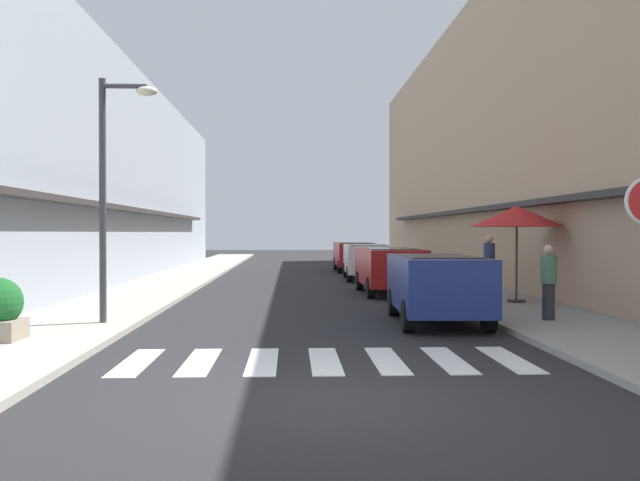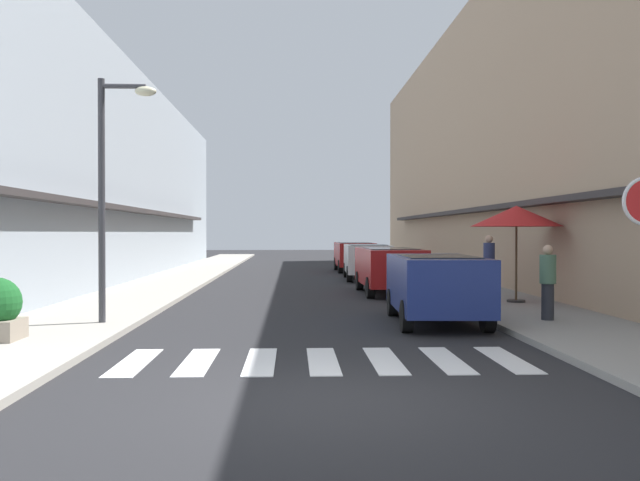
% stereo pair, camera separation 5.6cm
% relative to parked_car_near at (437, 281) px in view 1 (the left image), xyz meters
% --- Properties ---
extents(ground_plane, '(98.82, 98.82, 0.00)m').
position_rel_parked_car_near_xyz_m(ground_plane, '(-2.63, 11.42, -0.92)').
color(ground_plane, '#232326').
extents(sidewalk_left, '(2.92, 62.88, 0.12)m').
position_rel_parked_car_near_xyz_m(sidewalk_left, '(-7.78, 11.42, -0.86)').
color(sidewalk_left, '#9E998E').
rests_on(sidewalk_left, ground_plane).
extents(sidewalk_right, '(2.92, 62.88, 0.12)m').
position_rel_parked_car_near_xyz_m(sidewalk_right, '(2.51, 11.42, -0.86)').
color(sidewalk_right, gray).
rests_on(sidewalk_right, ground_plane).
extents(building_row_left, '(5.50, 42.43, 8.53)m').
position_rel_parked_car_near_xyz_m(building_row_left, '(-11.73, 12.67, 3.34)').
color(building_row_left, '#939EA8').
rests_on(building_row_left, ground_plane).
extents(building_row_right, '(5.50, 42.43, 11.26)m').
position_rel_parked_car_near_xyz_m(building_row_right, '(6.47, 12.67, 4.71)').
color(building_row_right, tan).
rests_on(building_row_right, ground_plane).
extents(crosswalk, '(6.15, 2.20, 0.01)m').
position_rel_parked_car_near_xyz_m(crosswalk, '(-2.63, -4.10, -0.91)').
color(crosswalk, silver).
rests_on(crosswalk, ground_plane).
extents(parked_car_near, '(1.96, 4.07, 1.47)m').
position_rel_parked_car_near_xyz_m(parked_car_near, '(0.00, 0.00, 0.00)').
color(parked_car_near, navy).
rests_on(parked_car_near, ground_plane).
extents(parked_car_mid, '(1.85, 4.34, 1.47)m').
position_rel_parked_car_near_xyz_m(parked_car_mid, '(0.00, 6.97, 0.00)').
color(parked_car_mid, maroon).
rests_on(parked_car_mid, ground_plane).
extents(parked_car_far, '(1.93, 4.32, 1.47)m').
position_rel_parked_car_near_xyz_m(parked_car_far, '(0.00, 13.40, 0.00)').
color(parked_car_far, silver).
rests_on(parked_car_far, ground_plane).
extents(parked_car_distant, '(1.81, 4.47, 1.47)m').
position_rel_parked_car_near_xyz_m(parked_car_distant, '(0.00, 19.21, 0.00)').
color(parked_car_distant, maroon).
rests_on(parked_car_distant, ground_plane).
extents(street_lamp, '(1.19, 0.28, 5.00)m').
position_rel_parked_car_near_xyz_m(street_lamp, '(-6.81, -0.38, 2.28)').
color(street_lamp, '#38383D').
rests_on(street_lamp, sidewalk_left).
extents(cafe_umbrella, '(2.41, 2.41, 2.56)m').
position_rel_parked_car_near_xyz_m(cafe_umbrella, '(2.83, 3.22, 1.47)').
color(cafe_umbrella, '#262626').
rests_on(cafe_umbrella, sidewalk_right).
extents(pedestrian_walking_near, '(0.34, 0.34, 1.58)m').
position_rel_parked_car_near_xyz_m(pedestrian_walking_near, '(2.29, -0.38, 0.03)').
color(pedestrian_walking_near, '#282B33').
rests_on(pedestrian_walking_near, sidewalk_right).
extents(pedestrian_walking_far, '(0.34, 0.34, 1.77)m').
position_rel_parked_car_near_xyz_m(pedestrian_walking_far, '(2.81, 5.58, 0.14)').
color(pedestrian_walking_far, '#282B33').
rests_on(pedestrian_walking_far, sidewalk_right).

